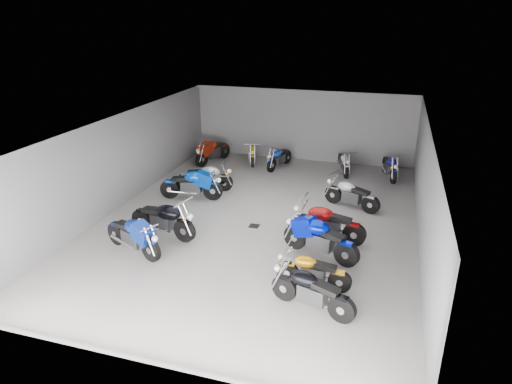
# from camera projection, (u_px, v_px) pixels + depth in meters

# --- Properties ---
(ground) EXTENTS (14.00, 14.00, 0.00)m
(ground) POSITION_uv_depth(u_px,v_px,m) (259.00, 220.00, 15.10)
(ground) COLOR #9C9994
(ground) RESTS_ON ground
(wall_back) EXTENTS (10.00, 0.10, 3.20)m
(wall_back) POSITION_uv_depth(u_px,v_px,m) (302.00, 126.00, 20.74)
(wall_back) COLOR slate
(wall_back) RESTS_ON ground
(wall_left) EXTENTS (0.10, 14.00, 3.20)m
(wall_left) POSITION_uv_depth(u_px,v_px,m) (121.00, 161.00, 15.85)
(wall_left) COLOR slate
(wall_left) RESTS_ON ground
(wall_right) EXTENTS (0.10, 14.00, 3.20)m
(wall_right) POSITION_uv_depth(u_px,v_px,m) (424.00, 191.00, 13.16)
(wall_right) COLOR slate
(wall_right) RESTS_ON ground
(ceiling) EXTENTS (10.00, 14.00, 0.04)m
(ceiling) POSITION_uv_depth(u_px,v_px,m) (259.00, 124.00, 13.91)
(ceiling) COLOR black
(ceiling) RESTS_ON wall_back
(drain_grate) EXTENTS (0.32, 0.32, 0.01)m
(drain_grate) POSITION_uv_depth(u_px,v_px,m) (254.00, 226.00, 14.65)
(drain_grate) COLOR black
(drain_grate) RESTS_ON ground
(motorcycle_left_b) EXTENTS (2.14, 0.99, 0.99)m
(motorcycle_left_b) POSITION_uv_depth(u_px,v_px,m) (133.00, 235.00, 12.85)
(motorcycle_left_b) COLOR black
(motorcycle_left_b) RESTS_ON ground
(motorcycle_left_c) EXTENTS (2.33, 0.65, 1.03)m
(motorcycle_left_c) POSITION_uv_depth(u_px,v_px,m) (163.00, 219.00, 13.81)
(motorcycle_left_c) COLOR black
(motorcycle_left_c) RESTS_ON ground
(motorcycle_left_e) EXTENTS (2.31, 0.62, 1.02)m
(motorcycle_left_e) POSITION_uv_depth(u_px,v_px,m) (192.00, 185.00, 16.59)
(motorcycle_left_e) COLOR black
(motorcycle_left_e) RESTS_ON ground
(motorcycle_left_f) EXTENTS (2.16, 0.62, 0.96)m
(motorcycle_left_f) POSITION_uv_depth(u_px,v_px,m) (205.00, 177.00, 17.41)
(motorcycle_left_f) COLOR black
(motorcycle_left_f) RESTS_ON ground
(motorcycle_right_a) EXTENTS (2.07, 0.78, 0.94)m
(motorcycle_right_a) POSITION_uv_depth(u_px,v_px,m) (311.00, 291.00, 10.36)
(motorcycle_right_a) COLOR black
(motorcycle_right_a) RESTS_ON ground
(motorcycle_right_b) EXTENTS (1.91, 0.39, 0.84)m
(motorcycle_right_b) POSITION_uv_depth(u_px,v_px,m) (312.00, 271.00, 11.26)
(motorcycle_right_b) COLOR black
(motorcycle_right_b) RESTS_ON ground
(motorcycle_right_c) EXTENTS (2.26, 0.98, 1.04)m
(motorcycle_right_c) POSITION_uv_depth(u_px,v_px,m) (319.00, 238.00, 12.63)
(motorcycle_right_c) COLOR black
(motorcycle_right_c) RESTS_ON ground
(motorcycle_right_d) EXTENTS (2.28, 0.54, 1.00)m
(motorcycle_right_d) POSITION_uv_depth(u_px,v_px,m) (327.00, 223.00, 13.58)
(motorcycle_right_d) COLOR black
(motorcycle_right_d) RESTS_ON ground
(motorcycle_right_f) EXTENTS (1.99, 0.93, 0.92)m
(motorcycle_right_f) POSITION_uv_depth(u_px,v_px,m) (351.00, 194.00, 15.85)
(motorcycle_right_f) COLOR black
(motorcycle_right_f) RESTS_ON ground
(motorcycle_back_a) EXTENTS (0.84, 2.18, 0.99)m
(motorcycle_back_a) POSITION_uv_depth(u_px,v_px,m) (213.00, 151.00, 20.66)
(motorcycle_back_a) COLOR black
(motorcycle_back_a) RESTS_ON ground
(motorcycle_back_b) EXTENTS (0.71, 1.88, 0.85)m
(motorcycle_back_b) POSITION_uv_depth(u_px,v_px,m) (252.00, 153.00, 20.65)
(motorcycle_back_b) COLOR black
(motorcycle_back_b) RESTS_ON ground
(motorcycle_back_c) EXTENTS (0.65, 1.97, 0.88)m
(motorcycle_back_c) POSITION_uv_depth(u_px,v_px,m) (279.00, 157.00, 19.96)
(motorcycle_back_c) COLOR black
(motorcycle_back_c) RESTS_ON ground
(motorcycle_back_e) EXTENTS (0.68, 1.94, 0.87)m
(motorcycle_back_e) POSITION_uv_depth(u_px,v_px,m) (344.00, 162.00, 19.33)
(motorcycle_back_e) COLOR black
(motorcycle_back_e) RESTS_ON ground
(motorcycle_back_f) EXTENTS (0.66, 2.05, 0.91)m
(motorcycle_back_f) POSITION_uv_depth(u_px,v_px,m) (390.00, 166.00, 18.75)
(motorcycle_back_f) COLOR black
(motorcycle_back_f) RESTS_ON ground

